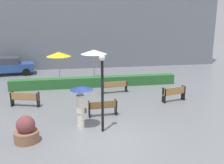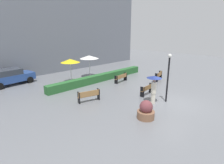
% 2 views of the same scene
% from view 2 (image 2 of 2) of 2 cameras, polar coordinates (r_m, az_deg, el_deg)
% --- Properties ---
extents(ground_plane, '(60.00, 60.00, 0.00)m').
position_cam_2_polar(ground_plane, '(14.08, 19.19, -6.33)').
color(ground_plane, slate).
extents(bench_back_row, '(1.84, 0.58, 0.83)m').
position_cam_2_polar(bench_back_row, '(18.56, 2.95, 1.46)').
color(bench_back_row, '#9E7242').
rests_on(bench_back_row, ground).
extents(bench_far_left, '(1.73, 0.80, 0.87)m').
position_cam_2_polar(bench_far_left, '(13.51, -7.33, -4.18)').
color(bench_far_left, '#9E7242').
rests_on(bench_far_left, ground).
extents(bench_far_right, '(1.60, 0.67, 0.92)m').
position_cam_2_polar(bench_far_right, '(19.79, 14.71, 2.03)').
color(bench_far_right, '#9E7242').
rests_on(bench_far_right, ground).
extents(bench_mid_center, '(1.57, 0.44, 0.85)m').
position_cam_2_polar(bench_mid_center, '(15.08, 11.16, -2.19)').
color(bench_mid_center, brown).
rests_on(bench_mid_center, ground).
extents(pedestrian_with_umbrella, '(1.08, 1.08, 2.05)m').
position_cam_2_polar(pedestrian_with_umbrella, '(13.20, 13.20, -0.96)').
color(pedestrian_with_umbrella, silver).
rests_on(pedestrian_with_umbrella, ground).
extents(planter_pot, '(1.06, 1.06, 1.16)m').
position_cam_2_polar(planter_pot, '(11.10, 10.76, -9.03)').
color(planter_pot, brown).
rests_on(planter_pot, ground).
extents(lamp_post, '(0.28, 0.28, 3.59)m').
position_cam_2_polar(lamp_post, '(13.52, 17.52, 2.82)').
color(lamp_post, black).
rests_on(lamp_post, ground).
extents(patio_umbrella_yellow, '(1.90, 1.90, 2.46)m').
position_cam_2_polar(patio_umbrella_yellow, '(18.36, -13.16, 6.60)').
color(patio_umbrella_yellow, silver).
rests_on(patio_umbrella_yellow, ground).
extents(patio_umbrella_white, '(2.12, 2.12, 2.50)m').
position_cam_2_polar(patio_umbrella_white, '(20.36, -7.29, 7.89)').
color(patio_umbrella_white, silver).
rests_on(patio_umbrella_white, ground).
extents(hedge_strip, '(12.31, 0.70, 0.73)m').
position_cam_2_polar(hedge_strip, '(19.04, -3.54, 1.43)').
color(hedge_strip, '#28602D').
rests_on(hedge_strip, ground).
extents(building_facade, '(28.00, 1.20, 10.62)m').
position_cam_2_polar(building_facade, '(24.43, -16.96, 15.71)').
color(building_facade, slate).
rests_on(building_facade, ground).
extents(parked_car, '(4.37, 2.35, 1.57)m').
position_cam_2_polar(parked_car, '(20.20, -29.67, 1.51)').
color(parked_car, '#28478C').
rests_on(parked_car, ground).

